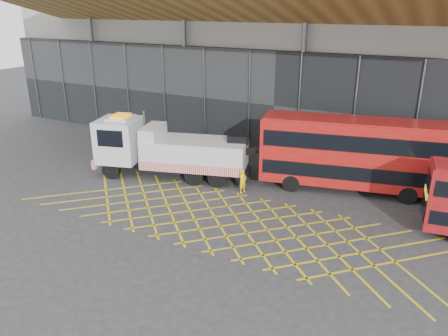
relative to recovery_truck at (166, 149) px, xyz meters
The scene contains 6 objects.
ground_plane 5.16m from the recovery_truck, 54.54° to the right, with size 120.00×120.00×0.00m, color #2C2C2F.
road_markings 8.04m from the recovery_truck, 29.85° to the right, with size 24.76×7.16×0.01m.
construction_building 16.79m from the recovery_truck, 72.10° to the left, with size 55.00×23.97×18.00m.
recovery_truck is the anchor object (origin of this frame).
bus_towed 12.26m from the recovery_truck, 16.63° to the left, with size 11.69×5.07×4.64m.
worker 5.99m from the recovery_truck, ahead, with size 0.55×0.36×1.51m, color yellow.
Camera 1 is at (14.02, -19.04, 11.19)m, focal length 35.00 mm.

